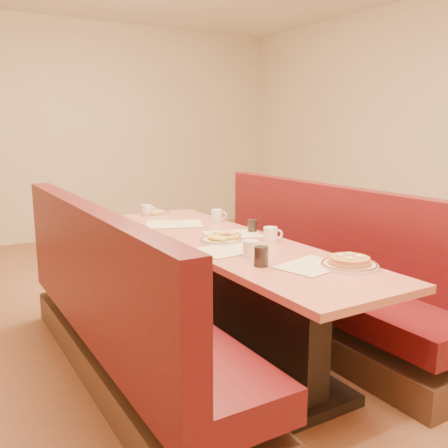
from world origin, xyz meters
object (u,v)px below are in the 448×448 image
eggs_plate (221,239)px  coffee_mug_d (147,211)px  booth_right (315,282)px  soda_tumbler_near (261,256)px  coffee_mug_b (251,249)px  coffee_mug_a (271,234)px  soda_tumbler_mid (252,226)px  diner_table (229,298)px  booth_left (121,322)px  coffee_mug_c (217,215)px  pancake_plate (349,263)px

eggs_plate → coffee_mug_d: size_ratio=2.29×
booth_right → soda_tumbler_near: booth_right is taller
coffee_mug_b → coffee_mug_d: 1.50m
coffee_mug_a → soda_tumbler_mid: (0.06, 0.30, -0.00)m
coffee_mug_b → soda_tumbler_near: soda_tumbler_near is taller
diner_table → eggs_plate: size_ratio=9.27×
booth_left → coffee_mug_a: bearing=-8.8°
coffee_mug_a → soda_tumbler_mid: size_ratio=1.35×
diner_table → coffee_mug_d: bearing=95.5°
coffee_mug_b → coffee_mug_c: size_ratio=1.05×
coffee_mug_c → coffee_mug_b: bearing=-86.6°
booth_left → soda_tumbler_near: size_ratio=23.97×
eggs_plate → diner_table: bearing=-7.5°
booth_left → eggs_plate: size_ratio=9.27×
eggs_plate → coffee_mug_b: bearing=-96.2°
soda_tumbler_near → booth_left: bearing=135.2°
soda_tumbler_near → diner_table: bearing=74.8°
booth_right → coffee_mug_d: bearing=127.3°
eggs_plate → coffee_mug_a: bearing=-29.2°
booth_right → coffee_mug_b: size_ratio=20.09×
eggs_plate → coffee_mug_d: (-0.05, 1.09, 0.03)m
diner_table → coffee_mug_a: size_ratio=20.98×
pancake_plate → eggs_plate: bearing=108.2°
pancake_plate → diner_table: bearing=104.8°
booth_left → coffee_mug_d: bearing=60.3°
diner_table → coffee_mug_d: (-0.11, 1.10, 0.42)m
diner_table → soda_tumbler_mid: size_ratio=28.30×
eggs_plate → coffee_mug_c: bearing=61.8°
coffee_mug_c → soda_tumbler_near: bearing=-86.3°
coffee_mug_b → soda_tumbler_mid: 0.67m
booth_right → coffee_mug_c: size_ratio=21.19×
booth_left → soda_tumbler_mid: (1.01, 0.15, 0.43)m
pancake_plate → eggs_plate: 0.88m
booth_right → soda_tumbler_mid: size_ratio=28.30×
eggs_plate → booth_left: bearing=-179.4°
booth_right → coffee_mug_d: booth_right is taller
eggs_plate → coffee_mug_d: coffee_mug_d is taller
booth_left → soda_tumbler_near: booth_left is taller
coffee_mug_d → eggs_plate: bearing=-65.7°
booth_left → booth_right: (1.46, 0.00, 0.00)m
booth_right → soda_tumbler_near: size_ratio=23.97×
booth_left → soda_tumbler_near: bearing=-44.8°
pancake_plate → coffee_mug_b: 0.54m
coffee_mug_b → soda_tumbler_near: 0.18m
coffee_mug_c → booth_right: bearing=-29.9°
booth_left → coffee_mug_b: booth_left is taller
diner_table → soda_tumbler_mid: soda_tumbler_mid is taller
pancake_plate → coffee_mug_d: (-0.32, 1.93, 0.02)m
diner_table → coffee_mug_b: coffee_mug_b is taller
coffee_mug_c → coffee_mug_d: same height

